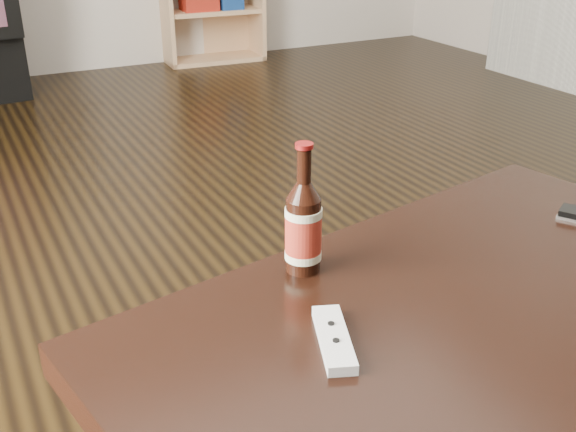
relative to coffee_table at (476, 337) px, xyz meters
name	(u,v)px	position (x,y,z in m)	size (l,w,h in m)	color
floor	(355,257)	(0.37, 0.92, -0.39)	(5.00, 6.00, 0.01)	black
coffee_table	(476,337)	(0.00, 0.00, 0.00)	(1.31, 0.91, 0.45)	black
beer_bottle	(303,227)	(-0.20, 0.24, 0.14)	(0.07, 0.07, 0.24)	black
remote	(334,339)	(-0.26, 0.03, 0.07)	(0.10, 0.16, 0.02)	silver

